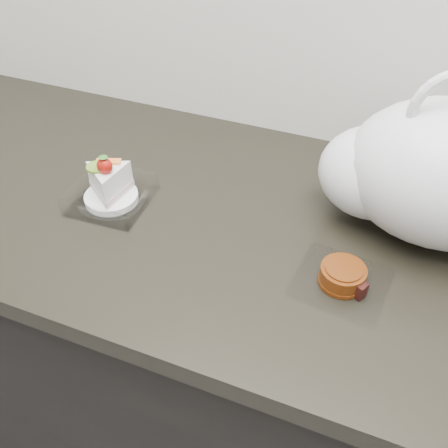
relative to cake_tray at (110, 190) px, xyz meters
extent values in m
cube|color=black|center=(0.29, 0.05, -0.50)|extent=(2.00, 0.60, 0.86)
cube|color=black|center=(0.29, 0.05, -0.05)|extent=(2.04, 0.64, 0.04)
cube|color=white|center=(0.00, 0.00, -0.03)|extent=(0.14, 0.14, 0.00)
cylinder|color=white|center=(0.00, 0.00, -0.02)|extent=(0.10, 0.10, 0.01)
ellipsoid|color=red|center=(0.00, -0.01, 0.06)|extent=(0.03, 0.02, 0.03)
cone|color=#2D7223|center=(0.00, -0.01, 0.07)|extent=(0.02, 0.02, 0.01)
cylinder|color=#81A931|center=(-0.02, -0.01, 0.05)|extent=(0.04, 0.04, 0.00)
cube|color=orange|center=(-0.01, 0.02, 0.05)|extent=(0.05, 0.03, 0.00)
cube|color=white|center=(0.44, -0.04, -0.03)|extent=(0.16, 0.15, 0.00)
cylinder|color=#6A290C|center=(0.44, -0.04, -0.01)|extent=(0.08, 0.08, 0.03)
cylinder|color=#6A290C|center=(0.44, -0.04, -0.02)|extent=(0.08, 0.08, 0.01)
cylinder|color=#6A290C|center=(0.44, -0.04, 0.00)|extent=(0.06, 0.06, 0.00)
cube|color=black|center=(0.47, -0.06, -0.01)|extent=(0.03, 0.02, 0.03)
ellipsoid|color=white|center=(0.55, 0.13, 0.09)|extent=(0.36, 0.31, 0.24)
ellipsoid|color=white|center=(0.44, 0.14, 0.07)|extent=(0.22, 0.20, 0.16)
camera|label=1|loc=(0.46, -0.60, 0.56)|focal=40.00mm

